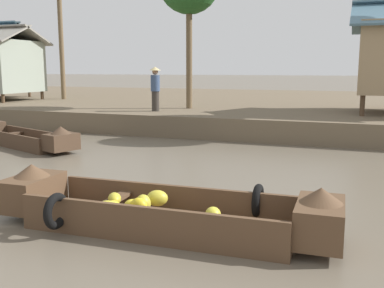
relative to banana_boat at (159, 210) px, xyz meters
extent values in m
plane|color=#665B4C|center=(0.98, 4.56, -0.29)|extent=(300.00, 300.00, 0.00)
cube|color=brown|center=(0.98, 18.07, 0.08)|extent=(160.00, 20.00, 0.74)
cube|color=brown|center=(0.02, 0.01, -0.23)|extent=(3.90, 1.35, 0.12)
cube|color=brown|center=(0.00, 0.58, 0.03)|extent=(3.86, 0.20, 0.40)
cube|color=brown|center=(0.04, -0.57, 0.03)|extent=(3.86, 0.20, 0.40)
cube|color=brown|center=(2.25, 0.08, 0.08)|extent=(0.63, 1.07, 0.51)
cone|color=brown|center=(2.25, 0.08, 0.44)|extent=(0.58, 0.58, 0.20)
cube|color=brown|center=(-2.21, -0.06, 0.08)|extent=(0.63, 1.07, 0.51)
cone|color=brown|center=(-2.21, -0.06, 0.44)|extent=(0.58, 0.58, 0.20)
cube|color=brown|center=(-0.80, -0.02, 0.05)|extent=(0.23, 1.12, 0.05)
torus|color=black|center=(1.30, 0.74, 0.07)|extent=(0.14, 0.52, 0.52)
torus|color=black|center=(-1.25, -0.73, 0.07)|extent=(0.14, 0.52, 0.52)
ellipsoid|color=yellow|center=(-0.32, -0.23, 0.10)|extent=(0.30, 0.27, 0.20)
ellipsoid|color=yellow|center=(-0.66, -0.24, 0.05)|extent=(0.31, 0.33, 0.18)
ellipsoid|color=gold|center=(-0.12, 0.19, 0.12)|extent=(0.39, 0.34, 0.24)
ellipsoid|color=gold|center=(-0.20, -0.12, 0.12)|extent=(0.24, 0.26, 0.27)
ellipsoid|color=gold|center=(-0.75, 0.01, 0.10)|extent=(0.34, 0.36, 0.18)
ellipsoid|color=gold|center=(-0.66, -0.36, 0.07)|extent=(0.40, 0.38, 0.23)
ellipsoid|color=yellow|center=(0.84, -0.05, 0.05)|extent=(0.28, 0.29, 0.21)
ellipsoid|color=yellow|center=(-0.19, -0.28, 0.13)|extent=(0.26, 0.19, 0.24)
cube|color=#473323|center=(-6.92, 5.10, -0.23)|extent=(3.69, 2.16, 0.12)
cube|color=#473323|center=(-6.77, 5.53, 0.00)|extent=(3.38, 1.30, 0.33)
cube|color=#473323|center=(-7.08, 4.67, 0.00)|extent=(3.38, 1.30, 0.33)
cube|color=#473323|center=(-4.96, 4.38, 0.06)|extent=(0.87, 1.00, 0.46)
cone|color=#473323|center=(-4.96, 4.38, 0.39)|extent=(0.72, 0.72, 0.20)
cube|color=#473323|center=(-7.64, 5.36, 0.01)|extent=(0.50, 0.91, 0.05)
torus|color=black|center=(-5.60, 5.23, 0.03)|extent=(0.29, 0.53, 0.52)
cylinder|color=#4C3826|center=(-14.99, 15.03, 0.70)|extent=(0.16, 0.16, 0.49)
cylinder|color=#4C3826|center=(-12.98, 10.84, 0.66)|extent=(0.16, 0.16, 0.42)
cylinder|color=#4C3826|center=(-12.98, 13.62, 0.66)|extent=(0.16, 0.16, 0.42)
cube|color=gray|center=(-14.95, 13.03, 3.67)|extent=(5.03, 2.08, 0.94)
cylinder|color=#4C3826|center=(2.75, 10.48, 0.81)|extent=(0.16, 0.16, 0.70)
cylinder|color=#4C3826|center=(2.75, 13.60, 0.81)|extent=(0.16, 0.16, 0.70)
cylinder|color=brown|center=(-11.99, 14.11, 3.65)|extent=(0.24, 0.24, 6.39)
cylinder|color=brown|center=(-3.81, 11.24, 2.71)|extent=(0.24, 0.24, 4.50)
cylinder|color=#332D28|center=(-4.56, 9.63, 0.83)|extent=(0.28, 0.28, 0.75)
cylinder|color=#384C70|center=(-4.56, 9.63, 1.50)|extent=(0.34, 0.34, 0.60)
sphere|color=#9E7556|center=(-4.56, 9.63, 1.92)|extent=(0.22, 0.22, 0.22)
cone|color=tan|center=(-4.56, 9.63, 2.04)|extent=(0.44, 0.44, 0.14)
camera|label=1|loc=(2.64, -5.71, 2.04)|focal=41.86mm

